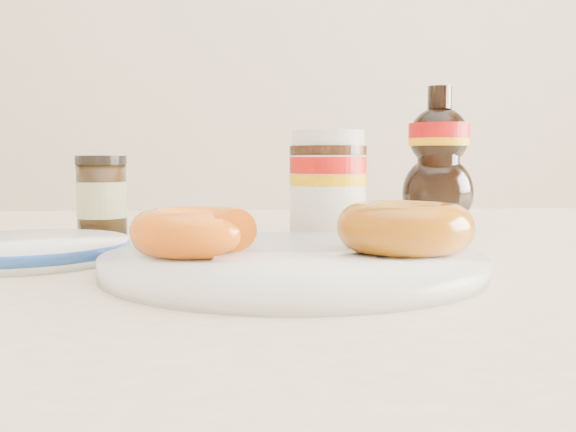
{
  "coord_description": "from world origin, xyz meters",
  "views": [
    {
      "loc": [
        -0.06,
        -0.46,
        0.83
      ],
      "look_at": [
        -0.03,
        0.04,
        0.79
      ],
      "focal_mm": 40.0,
      "sensor_mm": 36.0,
      "label": 1
    }
  ],
  "objects": [
    {
      "name": "nutella_jar",
      "position": [
        0.02,
        0.17,
        0.81
      ],
      "size": [
        0.08,
        0.08,
        0.11
      ],
      "rotation": [
        0.0,
        0.0,
        0.1
      ],
      "color": "white",
      "rests_on": "dining_table"
    },
    {
      "name": "blue_rim_saucer",
      "position": [
        -0.23,
        0.06,
        0.76
      ],
      "size": [
        0.16,
        0.16,
        0.02
      ],
      "color": "white",
      "rests_on": "dining_table"
    },
    {
      "name": "syrup_bottle",
      "position": [
        0.17,
        0.29,
        0.83
      ],
      "size": [
        0.09,
        0.08,
        0.16
      ],
      "primitive_type": null,
      "rotation": [
        0.0,
        0.0,
        -0.14
      ],
      "color": "black",
      "rests_on": "dining_table"
    },
    {
      "name": "plate",
      "position": [
        -0.03,
        -0.01,
        0.76
      ],
      "size": [
        0.27,
        0.27,
        0.01
      ],
      "color": "white",
      "rests_on": "dining_table"
    },
    {
      "name": "dark_jar",
      "position": [
        -0.21,
        0.22,
        0.79
      ],
      "size": [
        0.05,
        0.05,
        0.08
      ],
      "rotation": [
        0.0,
        0.0,
        0.0
      ],
      "color": "black",
      "rests_on": "dining_table"
    },
    {
      "name": "donut_whole",
      "position": [
        0.05,
        -0.01,
        0.78
      ],
      "size": [
        0.12,
        0.12,
        0.03
      ],
      "primitive_type": "torus",
      "rotation": [
        0.0,
        0.0,
        -0.25
      ],
      "color": "#9D520A",
      "rests_on": "plate"
    },
    {
      "name": "dining_table",
      "position": [
        0.0,
        0.1,
        0.67
      ],
      "size": [
        1.4,
        0.9,
        0.75
      ],
      "color": "beige",
      "rests_on": "ground"
    },
    {
      "name": "donut_bitten",
      "position": [
        -0.1,
        -0.01,
        0.78
      ],
      "size": [
        0.11,
        0.11,
        0.03
      ],
      "primitive_type": "torus",
      "rotation": [
        0.0,
        0.0,
        0.25
      ],
      "color": "#D8640C",
      "rests_on": "plate"
    }
  ]
}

